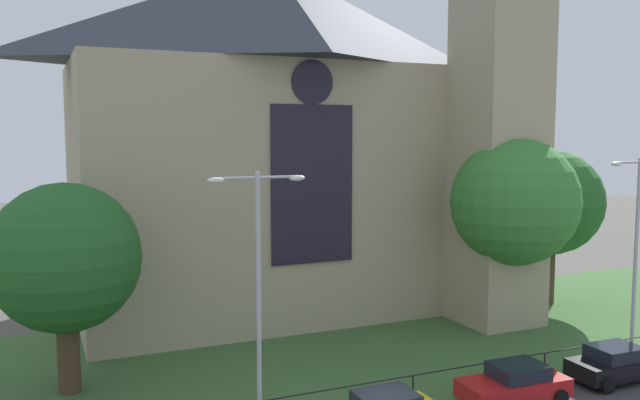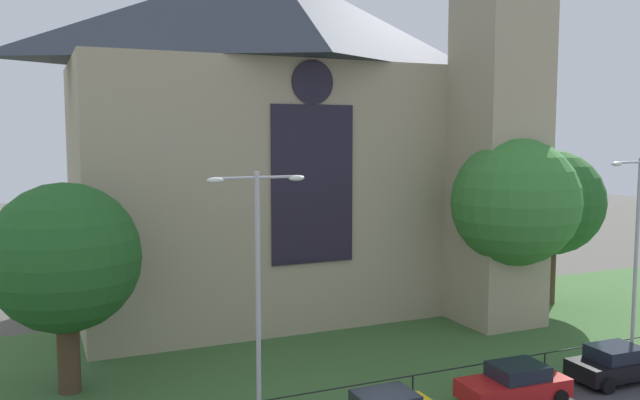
% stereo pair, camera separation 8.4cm
% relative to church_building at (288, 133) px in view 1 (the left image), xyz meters
% --- Properties ---
extents(ground, '(160.00, 160.00, 0.00)m').
position_rel_church_building_xyz_m(ground, '(-3.19, -7.69, -10.27)').
color(ground, '#56544C').
extents(grass_verge, '(120.00, 20.00, 0.01)m').
position_rel_church_building_xyz_m(grass_verge, '(-3.19, -9.69, -10.27)').
color(grass_verge, '#3D6633').
rests_on(grass_verge, ground).
extents(church_building, '(23.20, 16.20, 26.00)m').
position_rel_church_building_xyz_m(church_building, '(0.00, 0.00, 0.00)').
color(church_building, tan).
rests_on(church_building, ground).
extents(iron_railing, '(25.75, 0.07, 1.13)m').
position_rel_church_building_xyz_m(iron_railing, '(-0.77, -15.19, -9.32)').
color(iron_railing, black).
rests_on(iron_railing, ground).
extents(tree_right_near, '(6.62, 6.62, 10.06)m').
position_rel_church_building_xyz_m(tree_right_near, '(9.09, -8.96, -3.55)').
color(tree_right_near, brown).
rests_on(tree_right_near, ground).
extents(tree_left_near, '(5.89, 5.89, 8.38)m').
position_rel_church_building_xyz_m(tree_left_near, '(-12.68, -8.71, -4.88)').
color(tree_left_near, '#4C3823').
rests_on(tree_left_near, ground).
extents(tree_right_far, '(6.25, 6.25, 9.29)m').
position_rel_church_building_xyz_m(tree_right_far, '(14.71, -5.50, -4.15)').
color(tree_right_far, '#4C3823').
rests_on(tree_right_far, ground).
extents(streetlamp_near, '(3.37, 0.26, 9.00)m').
position_rel_church_building_xyz_m(streetlamp_near, '(-6.94, -15.29, -4.62)').
color(streetlamp_near, '#B2B2B7').
rests_on(streetlamp_near, ground).
extents(streetlamp_far, '(3.37, 0.26, 9.22)m').
position_rel_church_building_xyz_m(streetlamp_far, '(10.54, -15.29, -4.50)').
color(streetlamp_far, '#B2B2B7').
rests_on(streetlamp_far, ground).
extents(parked_car_red, '(4.27, 2.15, 1.51)m').
position_rel_church_building_xyz_m(parked_car_red, '(2.81, -16.68, -9.53)').
color(parked_car_red, '#B21919').
rests_on(parked_car_red, ground).
extents(parked_car_black, '(4.25, 2.12, 1.51)m').
position_rel_church_building_xyz_m(parked_car_black, '(8.25, -16.59, -9.53)').
color(parked_car_black, black).
rests_on(parked_car_black, ground).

